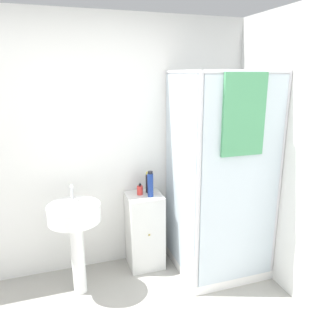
{
  "coord_description": "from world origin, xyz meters",
  "views": [
    {
      "loc": [
        -0.22,
        -1.49,
        1.96
      ],
      "look_at": [
        0.69,
        1.16,
        1.14
      ],
      "focal_mm": 35.0,
      "sensor_mm": 36.0,
      "label": 1
    }
  ],
  "objects": [
    {
      "name": "shower_enclosure",
      "position": [
        1.19,
        1.17,
        0.58
      ],
      "size": [
        0.84,
        0.87,
        1.99
      ],
      "color": "white",
      "rests_on": "ground_plane"
    },
    {
      "name": "soap_dispenser",
      "position": [
        0.51,
        1.51,
        0.84
      ],
      "size": [
        0.06,
        0.06,
        0.12
      ],
      "color": "red",
      "rests_on": "vanity_cabinet"
    },
    {
      "name": "shampoo_bottle_tall_black",
      "position": [
        0.61,
        1.55,
        0.89
      ],
      "size": [
        0.06,
        0.06,
        0.21
      ],
      "color": "black",
      "rests_on": "vanity_cabinet"
    },
    {
      "name": "sink",
      "position": [
        -0.14,
        1.25,
        0.68
      ],
      "size": [
        0.45,
        0.45,
        1.0
      ],
      "color": "white",
      "rests_on": "ground_plane"
    },
    {
      "name": "wall_back",
      "position": [
        0.0,
        1.7,
        1.25
      ],
      "size": [
        6.4,
        0.06,
        2.5
      ],
      "primitive_type": "cube",
      "color": "white",
      "rests_on": "ground_plane"
    },
    {
      "name": "vanity_cabinet",
      "position": [
        0.55,
        1.49,
        0.39
      ],
      "size": [
        0.35,
        0.37,
        0.79
      ],
      "color": "silver",
      "rests_on": "ground_plane"
    },
    {
      "name": "shampoo_bottle_blue",
      "position": [
        0.6,
        1.43,
        0.91
      ],
      "size": [
        0.06,
        0.06,
        0.26
      ],
      "color": "navy",
      "rests_on": "vanity_cabinet"
    }
  ]
}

